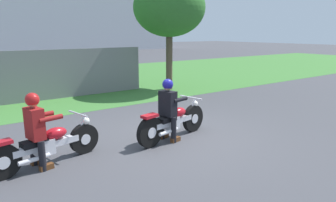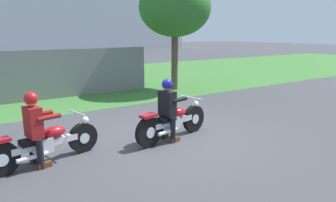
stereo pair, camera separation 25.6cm
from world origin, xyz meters
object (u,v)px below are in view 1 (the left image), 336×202
Objects in this scene: motorcycle_follow at (47,145)px; rider_follow at (36,125)px; tree_roadside at (169,8)px; motorcycle_lead at (173,122)px; rider_lead at (168,105)px.

rider_follow is (-0.17, -0.03, 0.43)m from motorcycle_follow.
rider_follow is at bearing -142.66° from tree_roadside.
rider_follow is 0.30× the size of tree_roadside.
rider_follow is (-2.88, 0.18, 0.41)m from motorcycle_lead.
tree_roadside is (6.29, 4.90, 2.99)m from motorcycle_follow.
rider_lead is 0.31× the size of tree_roadside.
motorcycle_lead is 2.92m from rider_follow.
motorcycle_lead is 0.46m from rider_lead.
motorcycle_follow is 8.51m from tree_roadside.
motorcycle_lead is 1.49× the size of rider_lead.
rider_follow reaches higher than motorcycle_follow.
rider_follow is (-2.72, 0.21, -0.02)m from rider_lead.
motorcycle_lead is at bearing -125.01° from tree_roadside.
motorcycle_lead reaches higher than motorcycle_follow.
motorcycle_follow is at bearing 163.23° from rider_lead.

